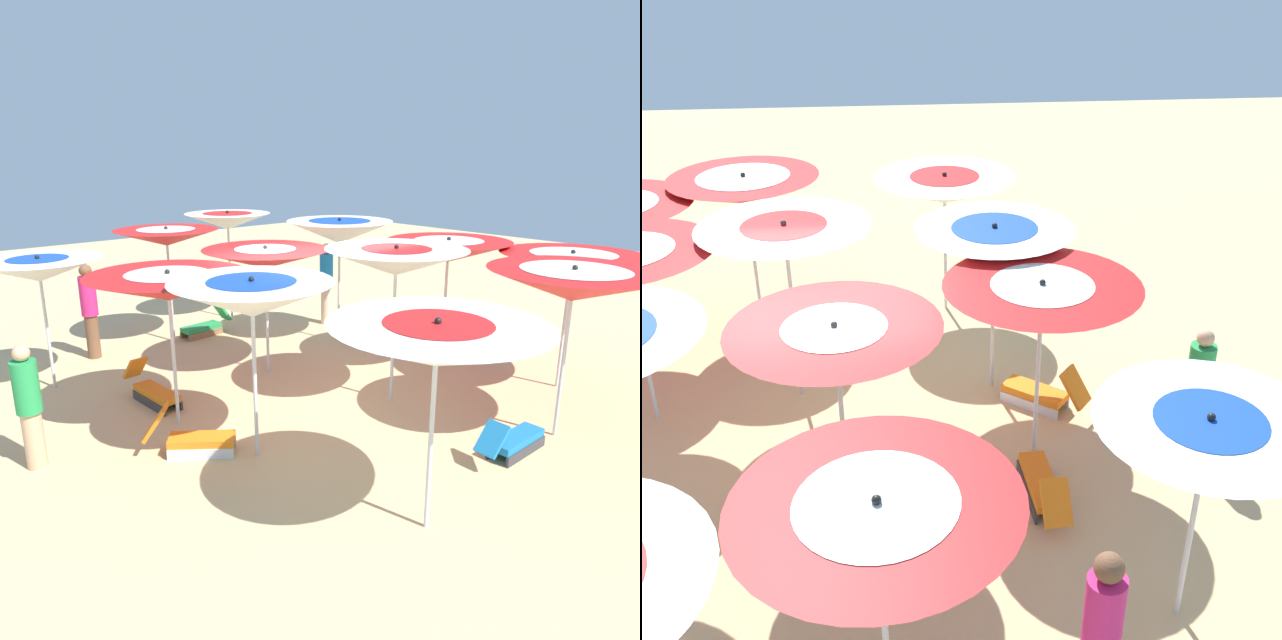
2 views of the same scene
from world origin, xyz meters
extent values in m
cube|color=#D1B57F|center=(0.00, 0.00, -0.02)|extent=(36.83, 36.83, 0.04)
cylinder|color=silver|center=(3.25, -2.71, 0.99)|extent=(0.05, 0.05, 1.98)
cone|color=white|center=(3.25, -2.71, 1.98)|extent=(1.91, 1.91, 0.36)
cone|color=#1947B2|center=(3.25, -2.71, 2.08)|extent=(0.92, 0.92, 0.17)
sphere|color=black|center=(3.25, -2.71, 2.19)|extent=(0.07, 0.07, 0.07)
cylinder|color=silver|center=(2.36, -0.17, 1.01)|extent=(0.05, 0.05, 2.01)
cone|color=red|center=(2.36, -0.17, 2.01)|extent=(2.18, 2.18, 0.36)
cone|color=white|center=(2.36, -0.17, 2.11)|extent=(1.13, 1.13, 0.19)
sphere|color=black|center=(2.36, -0.17, 2.22)|extent=(0.07, 0.07, 0.07)
cylinder|color=silver|center=(2.03, 1.31, 1.04)|extent=(0.05, 0.05, 2.07)
cone|color=white|center=(2.03, 1.31, 2.07)|extent=(1.99, 1.99, 0.43)
cone|color=#1947B2|center=(2.03, 1.31, 2.18)|extent=(1.08, 1.08, 0.23)
sphere|color=black|center=(2.03, 1.31, 2.32)|extent=(0.07, 0.07, 0.07)
cylinder|color=silver|center=(1.58, 3.69, 1.00)|extent=(0.05, 0.05, 2.00)
cone|color=white|center=(1.58, 3.69, 2.00)|extent=(2.14, 2.14, 0.42)
cone|color=red|center=(1.58, 3.69, 2.11)|extent=(1.05, 1.05, 0.21)
sphere|color=black|center=(1.58, 3.69, 2.24)|extent=(0.07, 0.07, 0.07)
cylinder|color=silver|center=(0.60, -3.62, 1.07)|extent=(0.05, 0.05, 2.14)
cone|color=red|center=(0.60, -3.62, 2.14)|extent=(2.03, 2.03, 0.32)
cone|color=white|center=(0.60, -3.62, 2.22)|extent=(1.13, 1.13, 0.18)
sphere|color=black|center=(0.60, -3.62, 2.33)|extent=(0.07, 0.07, 0.07)
cylinder|color=silver|center=(0.17, -0.93, 1.02)|extent=(0.05, 0.05, 2.04)
cone|color=red|center=(0.17, -0.93, 2.04)|extent=(2.13, 2.13, 0.33)
cone|color=white|center=(0.17, -0.93, 2.13)|extent=(1.04, 1.04, 0.16)
sphere|color=black|center=(0.17, -0.93, 2.23)|extent=(0.07, 0.07, 0.07)
cylinder|color=silver|center=(-0.53, 1.33, 1.10)|extent=(0.05, 0.05, 2.21)
cone|color=white|center=(-0.53, 1.33, 2.21)|extent=(2.11, 2.11, 0.40)
cone|color=red|center=(-0.53, 1.33, 2.31)|extent=(1.04, 1.04, 0.19)
sphere|color=black|center=(-0.53, 1.33, 2.43)|extent=(0.07, 0.07, 0.07)
cylinder|color=silver|center=(-1.36, 3.60, 1.06)|extent=(0.05, 0.05, 2.11)
cone|color=red|center=(-1.36, 3.60, 2.11)|extent=(2.19, 2.19, 0.41)
cone|color=white|center=(-1.36, 3.60, 2.20)|extent=(1.35, 1.35, 0.25)
sphere|color=black|center=(-1.36, 3.60, 2.35)|extent=(0.07, 0.07, 0.07)
cylinder|color=silver|center=(-1.25, -4.29, 1.13)|extent=(0.05, 0.05, 2.26)
cone|color=white|center=(-1.25, -4.29, 2.26)|extent=(1.91, 1.91, 0.35)
cone|color=red|center=(-1.25, -4.29, 2.34)|extent=(1.11, 1.11, 0.20)
sphere|color=black|center=(-1.25, -4.29, 2.47)|extent=(0.07, 0.07, 0.07)
cylinder|color=silver|center=(-1.96, -1.38, 1.12)|extent=(0.05, 0.05, 2.25)
cone|color=white|center=(-1.96, -1.38, 2.25)|extent=(2.08, 2.08, 0.44)
cone|color=#1947B2|center=(-1.96, -1.38, 2.35)|extent=(1.22, 1.22, 0.26)
sphere|color=black|center=(-1.96, -1.38, 2.50)|extent=(0.07, 0.07, 0.07)
cylinder|color=silver|center=(-2.33, 0.95, 1.06)|extent=(0.05, 0.05, 2.12)
cone|color=red|center=(-2.33, 0.95, 2.12)|extent=(2.13, 2.13, 0.37)
cone|color=white|center=(-2.33, 0.95, 2.21)|extent=(1.18, 1.18, 0.21)
sphere|color=black|center=(-2.33, 0.95, 2.33)|extent=(0.07, 0.07, 0.07)
cylinder|color=silver|center=(-3.04, 2.79, 1.01)|extent=(0.05, 0.05, 2.02)
cone|color=red|center=(-3.04, 2.79, 2.02)|extent=(2.24, 2.24, 0.42)
cone|color=white|center=(-3.04, 2.79, 2.12)|extent=(1.30, 1.30, 0.24)
sphere|color=black|center=(-3.04, 2.79, 2.26)|extent=(0.07, 0.07, 0.07)
cube|color=silver|center=(2.43, 0.67, 0.07)|extent=(0.68, 0.55, 0.14)
cube|color=silver|center=(2.63, 0.93, 0.07)|extent=(0.68, 0.55, 0.14)
cube|color=orange|center=(2.53, 0.80, 0.19)|extent=(0.86, 0.78, 0.10)
cube|color=orange|center=(2.97, 0.45, 0.45)|extent=(0.46, 0.46, 0.45)
cube|color=#333338|center=(-2.41, -1.04, 0.07)|extent=(0.81, 0.40, 0.14)
cube|color=#333338|center=(-2.56, -1.35, 0.07)|extent=(0.81, 0.40, 0.14)
cube|color=white|center=(-2.48, -1.20, 0.19)|extent=(0.94, 0.68, 0.10)
cube|color=white|center=(-2.99, -0.96, 0.44)|extent=(0.41, 0.44, 0.43)
cube|color=olive|center=(-0.02, -3.39, 0.07)|extent=(0.85, 0.10, 0.14)
cube|color=olive|center=(0.00, -3.71, 0.07)|extent=(0.85, 0.10, 0.14)
cube|color=green|center=(-0.01, -3.55, 0.19)|extent=(0.87, 0.38, 0.10)
cube|color=green|center=(-0.56, -3.59, 0.43)|extent=(0.32, 0.34, 0.40)
cube|color=#333338|center=(-0.53, 3.34, 0.07)|extent=(0.89, 0.04, 0.14)
cube|color=#333338|center=(-0.53, 3.64, 0.07)|extent=(0.89, 0.04, 0.14)
cube|color=#1972B7|center=(-0.53, 3.49, 0.19)|extent=(0.89, 0.30, 0.10)
cube|color=#1972B7|center=(0.07, 3.49, 0.40)|extent=(0.35, 0.30, 0.35)
cube|color=#333338|center=(2.13, -0.99, 0.07)|extent=(0.09, 0.94, 0.14)
cube|color=#333338|center=(2.43, -0.97, 0.07)|extent=(0.09, 0.94, 0.14)
cube|color=orange|center=(2.28, -0.98, 0.19)|extent=(0.35, 0.95, 0.10)
cube|color=orange|center=(2.32, -1.61, 0.43)|extent=(0.32, 0.38, 0.41)
cylinder|color=beige|center=(-2.62, -2.48, 0.43)|extent=(0.24, 0.24, 0.85)
cylinder|color=#1972BF|center=(-2.62, -2.48, 1.23)|extent=(0.30, 0.30, 0.75)
sphere|color=beige|center=(-2.62, -2.48, 1.72)|extent=(0.23, 0.23, 0.23)
cylinder|color=brown|center=(2.20, -3.73, 0.42)|extent=(0.24, 0.24, 0.84)
cylinder|color=#D82672|center=(2.20, -3.73, 1.20)|extent=(0.30, 0.30, 0.73)
sphere|color=brown|center=(2.20, -3.73, 1.68)|extent=(0.23, 0.23, 0.23)
cylinder|color=#D8A87F|center=(4.24, -0.26, 0.37)|extent=(0.24, 0.24, 0.74)
cylinder|color=green|center=(4.24, -0.26, 1.07)|extent=(0.30, 0.30, 0.65)
sphere|color=#D8A87F|center=(4.24, -0.26, 1.50)|extent=(0.20, 0.20, 0.20)
sphere|color=#337FE5|center=(-3.03, -1.76, 0.13)|extent=(0.27, 0.27, 0.27)
camera|label=1|loc=(5.81, 6.80, 3.76)|focal=32.17mm
camera|label=2|loc=(0.79, -7.67, 5.81)|focal=43.98mm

